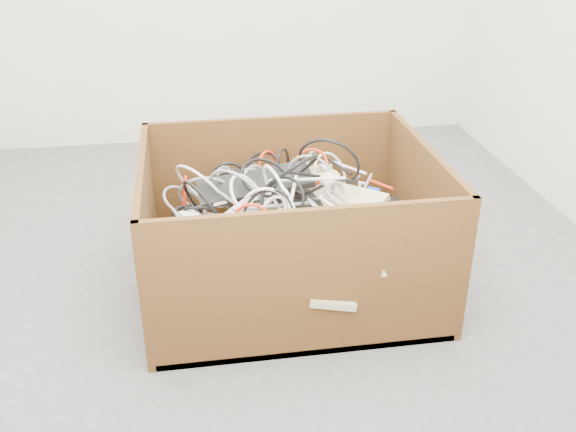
{
  "coord_description": "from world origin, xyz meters",
  "views": [
    {
      "loc": [
        -0.28,
        -2.43,
        1.45
      ],
      "look_at": [
        0.07,
        -0.22,
        0.3
      ],
      "focal_mm": 40.66,
      "sensor_mm": 36.0,
      "label": 1
    }
  ],
  "objects": [
    {
      "name": "power_strip_right",
      "position": [
        -0.22,
        -0.39,
        0.34
      ],
      "size": [
        0.27,
        0.26,
        0.1
      ],
      "primitive_type": "cube",
      "rotation": [
        -0.1,
        0.17,
        -0.79
      ],
      "color": "white",
      "rests_on": "keyboard_pile"
    },
    {
      "name": "cable_tangle",
      "position": [
        -0.04,
        -0.23,
        0.4
      ],
      "size": [
        0.96,
        0.82,
        0.44
      ],
      "color": "silver",
      "rests_on": "keyboard_pile"
    },
    {
      "name": "vga_plug",
      "position": [
        0.41,
        -0.21,
        0.37
      ],
      "size": [
        0.06,
        0.05,
        0.03
      ],
      "primitive_type": "cube",
      "rotation": [
        0.09,
        0.14,
        -0.33
      ],
      "color": "#0C40BE",
      "rests_on": "keyboard_pile"
    },
    {
      "name": "keyboard_pile",
      "position": [
        0.09,
        -0.23,
        0.28
      ],
      "size": [
        0.95,
        0.89,
        0.37
      ],
      "color": "beige",
      "rests_on": "cardboard_box"
    },
    {
      "name": "cardboard_box",
      "position": [
        0.06,
        -0.24,
        0.15
      ],
      "size": [
        1.09,
        0.91,
        0.56
      ],
      "color": "#3D230F",
      "rests_on": "ground"
    },
    {
      "name": "power_strip_left",
      "position": [
        -0.13,
        -0.32,
        0.36
      ],
      "size": [
        0.29,
        0.24,
        0.13
      ],
      "primitive_type": "cube",
      "rotation": [
        0.14,
        -0.26,
        0.63
      ],
      "color": "white",
      "rests_on": "keyboard_pile"
    },
    {
      "name": "mice_scatter",
      "position": [
        0.17,
        -0.3,
        0.36
      ],
      "size": [
        0.75,
        0.72,
        0.21
      ],
      "color": "beige",
      "rests_on": "keyboard_pile"
    },
    {
      "name": "ground",
      "position": [
        0.0,
        0.0,
        0.0
      ],
      "size": [
        3.0,
        3.0,
        0.0
      ],
      "primitive_type": "plane",
      "color": "#4E4D50",
      "rests_on": "ground"
    }
  ]
}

